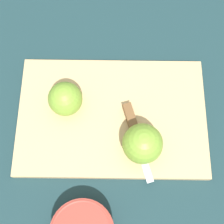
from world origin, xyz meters
TOP-DOWN VIEW (x-y plane):
  - ground_plane at (0.00, 0.00)m, footprint 4.00×4.00m
  - cutting_board at (0.00, 0.00)m, footprint 0.41×0.28m
  - apple_half_left at (-0.10, 0.02)m, footprint 0.07×0.07m
  - apple_half_right at (0.06, -0.07)m, footprint 0.08×0.08m
  - knife at (0.04, -0.02)m, footprint 0.07×0.16m

SIDE VIEW (x-z plane):
  - ground_plane at x=0.00m, z-range 0.00..0.00m
  - cutting_board at x=0.00m, z-range 0.00..0.02m
  - knife at x=0.04m, z-range 0.02..0.03m
  - apple_half_left at x=-0.10m, z-range 0.02..0.09m
  - apple_half_right at x=0.06m, z-range 0.02..0.10m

